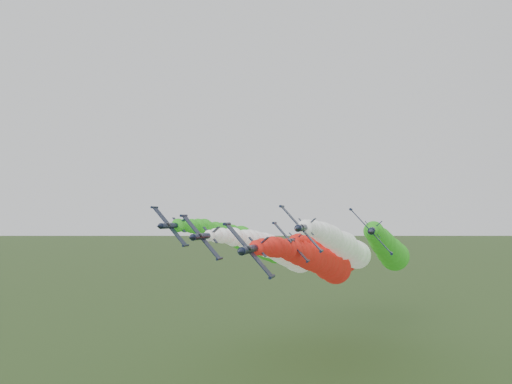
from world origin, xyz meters
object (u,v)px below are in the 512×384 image
jet_inner_left (283,252)px  jet_trail (334,254)px  jet_outer_right (388,249)px  jet_outer_left (255,243)px  jet_lead (320,261)px  jet_inner_right (345,247)px

jet_inner_left → jet_trail: size_ratio=1.00×
jet_outer_right → jet_trail: bearing=149.2°
jet_outer_left → jet_trail: size_ratio=1.00×
jet_inner_left → jet_outer_left: bearing=144.0°
jet_outer_left → jet_trail: jet_outer_left is taller
jet_inner_left → jet_outer_left: (-9.26, 6.73, 1.79)m
jet_lead → jet_outer_left: jet_outer_left is taller
jet_outer_left → jet_trail: 22.75m
jet_inner_right → jet_outer_left: bearing=163.0°
jet_lead → jet_outer_right: 23.02m
jet_outer_left → jet_outer_right: jet_outer_left is taller
jet_inner_left → jet_inner_right: size_ratio=1.00×
jet_inner_left → jet_outer_left: 11.58m
jet_inner_left → jet_trail: jet_inner_left is taller
jet_lead → jet_outer_right: bearing=46.9°
jet_lead → jet_trail: size_ratio=1.01×
jet_inner_left → jet_lead: bearing=-47.4°
jet_inner_right → jet_outer_left: (-25.58, 7.81, 0.06)m
jet_inner_left → jet_outer_right: jet_outer_right is taller
jet_inner_left → jet_inner_right: bearing=-3.8°
jet_inner_right → jet_outer_left: jet_outer_left is taller
jet_inner_right → jet_trail: bearing=105.5°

